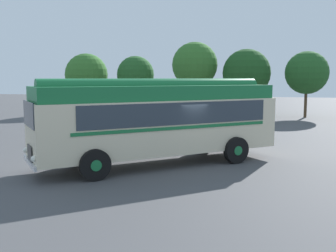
% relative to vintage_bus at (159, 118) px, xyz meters
% --- Properties ---
extents(ground_plane, '(120.00, 120.00, 0.00)m').
position_rel_vintage_bus_xyz_m(ground_plane, '(0.75, 0.47, -1.89)').
color(ground_plane, '#474749').
extents(vintage_bus, '(9.19, 8.49, 3.49)m').
position_rel_vintage_bus_xyz_m(vintage_bus, '(0.00, 0.00, 0.00)').
color(vintage_bus, beige).
rests_on(vintage_bus, ground).
extents(car_near_left, '(2.09, 4.26, 1.66)m').
position_rel_vintage_bus_xyz_m(car_near_left, '(-1.66, 14.65, -1.05)').
color(car_near_left, '#B7BABF').
rests_on(car_near_left, ground).
extents(car_mid_left, '(2.21, 4.32, 1.66)m').
position_rel_vintage_bus_xyz_m(car_mid_left, '(1.04, 15.30, -1.05)').
color(car_mid_left, maroon).
rests_on(car_mid_left, ground).
extents(tree_far_left, '(4.27, 4.27, 5.97)m').
position_rel_vintage_bus_xyz_m(tree_far_left, '(-13.26, 21.48, 1.91)').
color(tree_far_left, '#4C3823').
rests_on(tree_far_left, ground).
extents(tree_left_of_centre, '(3.69, 3.69, 5.69)m').
position_rel_vintage_bus_xyz_m(tree_left_of_centre, '(-8.42, 22.34, 2.02)').
color(tree_left_of_centre, '#4C3823').
rests_on(tree_left_of_centre, ground).
extents(tree_centre, '(4.31, 4.31, 6.91)m').
position_rel_vintage_bus_xyz_m(tree_centre, '(-2.44, 21.87, 2.91)').
color(tree_centre, '#4C3823').
rests_on(tree_centre, ground).
extents(tree_right_of_centre, '(4.41, 4.41, 6.18)m').
position_rel_vintage_bus_xyz_m(tree_right_of_centre, '(2.49, 21.89, 2.10)').
color(tree_right_of_centre, '#4C3823').
rests_on(tree_right_of_centre, ground).
extents(tree_far_right, '(3.79, 3.79, 5.88)m').
position_rel_vintage_bus_xyz_m(tree_far_right, '(7.70, 21.80, 2.13)').
color(tree_far_right, '#4C3823').
rests_on(tree_far_right, ground).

